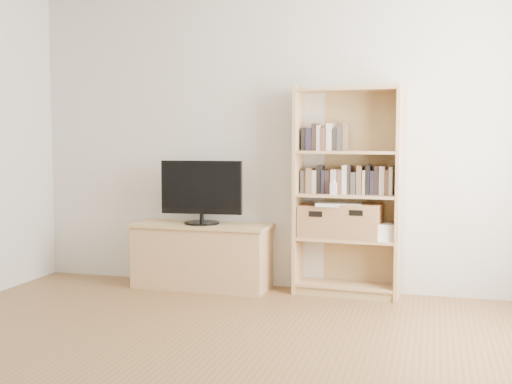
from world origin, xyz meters
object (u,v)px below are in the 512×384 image
at_px(baby_monitor, 333,189).
at_px(laptop, 339,204).
at_px(bookshelf, 347,192).
at_px(television, 202,192).
at_px(basket_left, 320,221).
at_px(basket_right, 360,221).
at_px(tv_stand, 202,257).

xyz_separation_m(baby_monitor, laptop, (0.03, 0.08, -0.13)).
distance_m(bookshelf, laptop, 0.12).
relative_size(television, basket_left, 2.22).
relative_size(baby_monitor, basket_left, 0.30).
xyz_separation_m(basket_right, laptop, (-0.17, -0.00, 0.13)).
xyz_separation_m(tv_stand, basket_right, (1.35, 0.05, 0.35)).
bearing_deg(basket_right, laptop, -173.27).
relative_size(basket_left, basket_right, 0.92).
height_order(basket_right, laptop, laptop).
xyz_separation_m(television, basket_left, (1.02, 0.07, -0.23)).
bearing_deg(bookshelf, tv_stand, -173.87).
distance_m(baby_monitor, laptop, 0.16).
bearing_deg(television, baby_monitor, -4.97).
height_order(tv_stand, basket_right, basket_right).
height_order(television, basket_left, television).
height_order(tv_stand, baby_monitor, baby_monitor).
height_order(baby_monitor, basket_right, baby_monitor).
bearing_deg(baby_monitor, bookshelf, 47.92).
bearing_deg(bookshelf, laptop, -164.61).
height_order(bookshelf, television, bookshelf).
relative_size(bookshelf, basket_left, 5.37).
xyz_separation_m(tv_stand, bookshelf, (1.24, 0.07, 0.59)).
height_order(tv_stand, bookshelf, bookshelf).
relative_size(basket_right, laptop, 0.96).
bearing_deg(bookshelf, basket_left, -178.81).
height_order(tv_stand, basket_left, basket_left).
xyz_separation_m(bookshelf, laptop, (-0.07, -0.01, -0.10)).
distance_m(tv_stand, television, 0.57).
bearing_deg(television, tv_stand, 0.00).
height_order(television, basket_right, television).
relative_size(tv_stand, basket_right, 3.35).
relative_size(tv_stand, bookshelf, 0.68).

